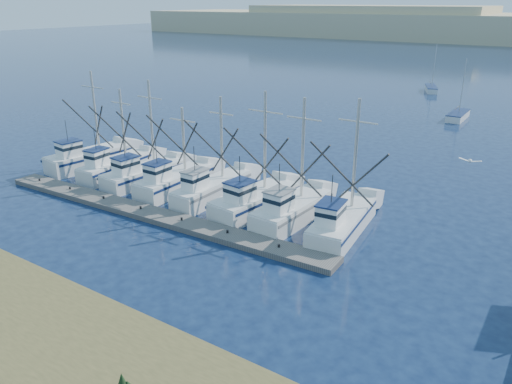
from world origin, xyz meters
TOP-DOWN VIEW (x-y plane):
  - ground at (0.00, 0.00)m, footprint 500.00×500.00m
  - floating_dock at (-8.56, 5.90)m, footprint 30.16×3.03m
  - trawler_fleet at (-8.63, 10.90)m, footprint 30.12×8.56m
  - sailboat_near at (2.91, 52.72)m, footprint 1.96×6.12m
  - sailboat_far at (-6.26, 72.95)m, footprint 3.62×6.23m
  - flying_gull at (12.96, 6.15)m, footprint 1.02×0.19m

SIDE VIEW (x-z plane):
  - ground at x=0.00m, z-range 0.00..0.00m
  - floating_dock at x=-8.56m, z-range 0.00..0.40m
  - sailboat_near at x=2.91m, z-range -3.56..4.54m
  - sailboat_far at x=-6.26m, z-range -3.55..4.55m
  - trawler_fleet at x=-8.63m, z-range -3.63..5.52m
  - flying_gull at x=12.96m, z-range 7.97..8.15m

